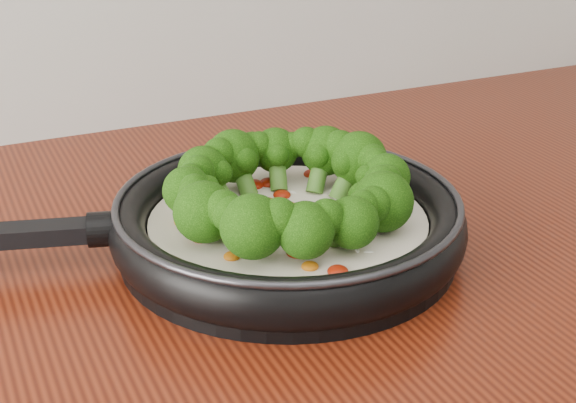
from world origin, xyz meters
name	(u,v)px	position (x,y,z in m)	size (l,w,h in m)	color
skillet	(286,214)	(-0.03, 1.09, 0.94)	(0.53, 0.40, 0.09)	black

